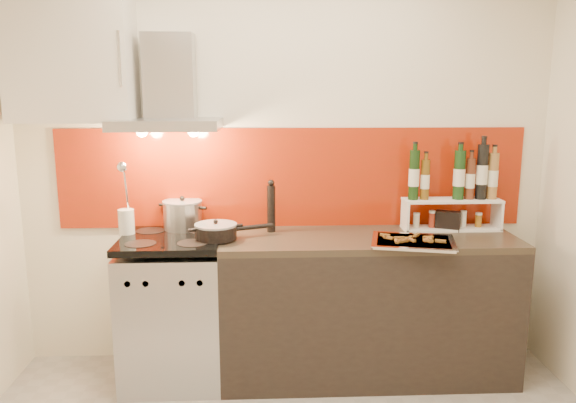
{
  "coord_description": "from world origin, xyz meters",
  "views": [
    {
      "loc": [
        -0.14,
        -2.19,
        1.78
      ],
      "look_at": [
        0.0,
        0.95,
        1.15
      ],
      "focal_mm": 35.0,
      "sensor_mm": 36.0,
      "label": 1
    }
  ],
  "objects_px": {
    "range_stove": "(174,310)",
    "counter": "(366,305)",
    "stock_pot": "(183,215)",
    "baking_tray": "(413,241)",
    "saute_pan": "(217,231)",
    "pepper_mill": "(271,207)"
  },
  "relations": [
    {
      "from": "range_stove",
      "to": "counter",
      "type": "bearing_deg",
      "value": 0.23
    },
    {
      "from": "stock_pot",
      "to": "baking_tray",
      "type": "distance_m",
      "value": 1.43
    },
    {
      "from": "counter",
      "to": "saute_pan",
      "type": "relative_size",
      "value": 3.86
    },
    {
      "from": "range_stove",
      "to": "baking_tray",
      "type": "relative_size",
      "value": 1.69
    },
    {
      "from": "counter",
      "to": "stock_pot",
      "type": "distance_m",
      "value": 1.29
    },
    {
      "from": "range_stove",
      "to": "pepper_mill",
      "type": "height_order",
      "value": "pepper_mill"
    },
    {
      "from": "pepper_mill",
      "to": "stock_pot",
      "type": "bearing_deg",
      "value": 173.75
    },
    {
      "from": "range_stove",
      "to": "counter",
      "type": "height_order",
      "value": "range_stove"
    },
    {
      "from": "stock_pot",
      "to": "baking_tray",
      "type": "height_order",
      "value": "stock_pot"
    },
    {
      "from": "pepper_mill",
      "to": "baking_tray",
      "type": "bearing_deg",
      "value": -22.05
    },
    {
      "from": "range_stove",
      "to": "pepper_mill",
      "type": "relative_size",
      "value": 2.75
    },
    {
      "from": "counter",
      "to": "baking_tray",
      "type": "bearing_deg",
      "value": -40.83
    },
    {
      "from": "stock_pot",
      "to": "saute_pan",
      "type": "xyz_separation_m",
      "value": [
        0.24,
        -0.25,
        -0.05
      ]
    },
    {
      "from": "saute_pan",
      "to": "baking_tray",
      "type": "bearing_deg",
      "value": -7.11
    },
    {
      "from": "stock_pot",
      "to": "pepper_mill",
      "type": "xyz_separation_m",
      "value": [
        0.56,
        -0.06,
        0.06
      ]
    },
    {
      "from": "saute_pan",
      "to": "range_stove",
      "type": "bearing_deg",
      "value": 170.8
    },
    {
      "from": "saute_pan",
      "to": "baking_tray",
      "type": "distance_m",
      "value": 1.15
    },
    {
      "from": "range_stove",
      "to": "saute_pan",
      "type": "height_order",
      "value": "saute_pan"
    },
    {
      "from": "stock_pot",
      "to": "baking_tray",
      "type": "bearing_deg",
      "value": -15.89
    },
    {
      "from": "counter",
      "to": "saute_pan",
      "type": "distance_m",
      "value": 1.05
    },
    {
      "from": "stock_pot",
      "to": "saute_pan",
      "type": "height_order",
      "value": "stock_pot"
    },
    {
      "from": "stock_pot",
      "to": "saute_pan",
      "type": "bearing_deg",
      "value": -46.6
    }
  ]
}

